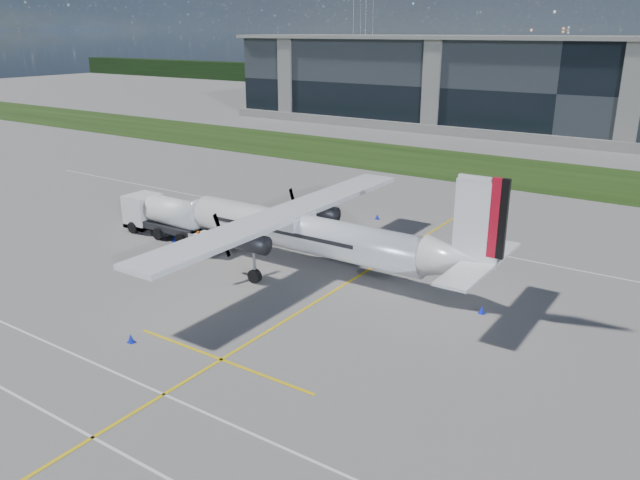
# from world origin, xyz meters

# --- Properties ---
(ground) EXTENTS (400.00, 400.00, 0.00)m
(ground) POSITION_xyz_m (0.00, 40.00, 0.00)
(ground) COLOR slate
(ground) RESTS_ON ground
(grass_strip) EXTENTS (400.00, 18.00, 0.04)m
(grass_strip) POSITION_xyz_m (0.00, 48.00, 0.02)
(grass_strip) COLOR black
(grass_strip) RESTS_ON ground
(terminal_building) EXTENTS (120.00, 20.00, 15.00)m
(terminal_building) POSITION_xyz_m (0.00, 80.00, 7.50)
(terminal_building) COLOR black
(terminal_building) RESTS_ON ground
(tree_line) EXTENTS (400.00, 6.00, 6.00)m
(tree_line) POSITION_xyz_m (0.00, 140.00, 3.00)
(tree_line) COLOR black
(tree_line) RESTS_ON ground
(pylon_west) EXTENTS (9.00, 4.60, 30.00)m
(pylon_west) POSITION_xyz_m (-80.00, 150.00, 15.00)
(pylon_west) COLOR gray
(pylon_west) RESTS_ON ground
(yellow_taxiway_centerline) EXTENTS (0.20, 70.00, 0.01)m
(yellow_taxiway_centerline) POSITION_xyz_m (3.00, 10.00, 0.01)
(yellow_taxiway_centerline) COLOR yellow
(yellow_taxiway_centerline) RESTS_ON ground
(white_lane_line) EXTENTS (90.00, 0.15, 0.01)m
(white_lane_line) POSITION_xyz_m (0.00, -14.00, 0.01)
(white_lane_line) COLOR white
(white_lane_line) RESTS_ON ground
(turboprop_aircraft) EXTENTS (27.12, 28.13, 8.44)m
(turboprop_aircraft) POSITION_xyz_m (-0.30, 7.48, 4.22)
(turboprop_aircraft) COLOR white
(turboprop_aircraft) RESTS_ON ground
(fuel_tanker_truck) EXTENTS (8.87, 2.88, 3.33)m
(fuel_tanker_truck) POSITION_xyz_m (-15.65, 7.13, 1.66)
(fuel_tanker_truck) COLOR white
(fuel_tanker_truck) RESTS_ON ground
(baggage_tug) EXTENTS (2.64, 1.58, 1.58)m
(baggage_tug) POSITION_xyz_m (-9.23, 5.70, 0.79)
(baggage_tug) COLOR silver
(baggage_tug) RESTS_ON ground
(ground_crew_person) EXTENTS (0.75, 0.93, 2.02)m
(ground_crew_person) POSITION_xyz_m (-9.74, 5.49, 1.01)
(ground_crew_person) COLOR #F25907
(ground_crew_person) RESTS_ON ground
(safety_cone_fwd) EXTENTS (0.36, 0.36, 0.50)m
(safety_cone_fwd) POSITION_xyz_m (-14.90, 7.37, 0.25)
(safety_cone_fwd) COLOR #0C1FD3
(safety_cone_fwd) RESTS_ON ground
(safety_cone_stbdwing) EXTENTS (0.36, 0.36, 0.50)m
(safety_cone_stbdwing) POSITION_xyz_m (-2.73, 21.16, 0.25)
(safety_cone_stbdwing) COLOR #0C1FD3
(safety_cone_stbdwing) RESTS_ON ground
(safety_cone_portwing) EXTENTS (0.36, 0.36, 0.50)m
(safety_cone_portwing) POSITION_xyz_m (-2.47, -7.37, 0.25)
(safety_cone_portwing) COLOR #0C1FD3
(safety_cone_portwing) RESTS_ON ground
(safety_cone_tail) EXTENTS (0.36, 0.36, 0.50)m
(safety_cone_tail) POSITION_xyz_m (12.36, 7.14, 0.25)
(safety_cone_tail) COLOR #0C1FD3
(safety_cone_tail) RESTS_ON ground
(safety_cone_nose_port) EXTENTS (0.36, 0.36, 0.50)m
(safety_cone_nose_port) POSITION_xyz_m (-13.23, 6.16, 0.25)
(safety_cone_nose_port) COLOR #0C1FD3
(safety_cone_nose_port) RESTS_ON ground
(safety_cone_nose_stbd) EXTENTS (0.36, 0.36, 0.50)m
(safety_cone_nose_stbd) POSITION_xyz_m (-13.14, 8.33, 0.25)
(safety_cone_nose_stbd) COLOR #0C1FD3
(safety_cone_nose_stbd) RESTS_ON ground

